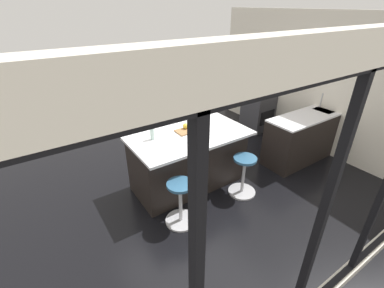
{
  "coord_description": "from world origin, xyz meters",
  "views": [
    {
      "loc": [
        2.07,
        3.12,
        2.75
      ],
      "look_at": [
        0.05,
        0.11,
        0.81
      ],
      "focal_mm": 24.75,
      "sensor_mm": 36.0,
      "label": 1
    }
  ],
  "objects_px": {
    "kitchen_island": "(189,159)",
    "cutting_board": "(187,131)",
    "stool_middle": "(181,204)",
    "apple_yellow": "(186,126)",
    "stool_by_window": "(243,177)",
    "water_bottle": "(152,132)",
    "oven_range": "(258,112)"
  },
  "relations": [
    {
      "from": "kitchen_island",
      "to": "cutting_board",
      "type": "xyz_separation_m",
      "value": [
        -0.03,
        -0.08,
        0.48
      ]
    },
    {
      "from": "stool_middle",
      "to": "apple_yellow",
      "type": "bearing_deg",
      "value": -126.75
    },
    {
      "from": "stool_by_window",
      "to": "water_bottle",
      "type": "distance_m",
      "value": 1.6
    },
    {
      "from": "oven_range",
      "to": "water_bottle",
      "type": "distance_m",
      "value": 3.34
    },
    {
      "from": "stool_by_window",
      "to": "stool_middle",
      "type": "xyz_separation_m",
      "value": [
        1.17,
        0.0,
        0.0
      ]
    },
    {
      "from": "oven_range",
      "to": "water_bottle",
      "type": "relative_size",
      "value": 2.81
    },
    {
      "from": "stool_by_window",
      "to": "kitchen_island",
      "type": "bearing_deg",
      "value": -49.68
    },
    {
      "from": "stool_middle",
      "to": "water_bottle",
      "type": "xyz_separation_m",
      "value": [
        -0.03,
        -0.82,
        0.76
      ]
    },
    {
      "from": "stool_by_window",
      "to": "stool_middle",
      "type": "height_order",
      "value": "same"
    },
    {
      "from": "cutting_board",
      "to": "oven_range",
      "type": "bearing_deg",
      "value": -161.08
    },
    {
      "from": "cutting_board",
      "to": "apple_yellow",
      "type": "height_order",
      "value": "apple_yellow"
    },
    {
      "from": "stool_middle",
      "to": "oven_range",
      "type": "bearing_deg",
      "value": -152.65
    },
    {
      "from": "stool_by_window",
      "to": "water_bottle",
      "type": "relative_size",
      "value": 2.12
    },
    {
      "from": "kitchen_island",
      "to": "water_bottle",
      "type": "height_order",
      "value": "water_bottle"
    },
    {
      "from": "oven_range",
      "to": "stool_middle",
      "type": "relative_size",
      "value": 1.33
    },
    {
      "from": "stool_middle",
      "to": "kitchen_island",
      "type": "bearing_deg",
      "value": -130.32
    },
    {
      "from": "oven_range",
      "to": "apple_yellow",
      "type": "bearing_deg",
      "value": 17.69
    },
    {
      "from": "oven_range",
      "to": "cutting_board",
      "type": "height_order",
      "value": "cutting_board"
    },
    {
      "from": "stool_by_window",
      "to": "water_bottle",
      "type": "height_order",
      "value": "water_bottle"
    },
    {
      "from": "stool_middle",
      "to": "apple_yellow",
      "type": "height_order",
      "value": "apple_yellow"
    },
    {
      "from": "apple_yellow",
      "to": "kitchen_island",
      "type": "bearing_deg",
      "value": 75.27
    },
    {
      "from": "oven_range",
      "to": "kitchen_island",
      "type": "distance_m",
      "value": 2.79
    },
    {
      "from": "stool_middle",
      "to": "cutting_board",
      "type": "xyz_separation_m",
      "value": [
        -0.61,
        -0.77,
        0.65
      ]
    },
    {
      "from": "cutting_board",
      "to": "stool_middle",
      "type": "bearing_deg",
      "value": 51.44
    },
    {
      "from": "oven_range",
      "to": "stool_by_window",
      "type": "distance_m",
      "value": 2.63
    },
    {
      "from": "water_bottle",
      "to": "kitchen_island",
      "type": "bearing_deg",
      "value": 166.49
    },
    {
      "from": "oven_range",
      "to": "kitchen_island",
      "type": "xyz_separation_m",
      "value": [
        2.62,
        0.97,
        0.04
      ]
    },
    {
      "from": "oven_range",
      "to": "stool_by_window",
      "type": "xyz_separation_m",
      "value": [
        2.03,
        1.66,
        -0.13
      ]
    },
    {
      "from": "kitchen_island",
      "to": "water_bottle",
      "type": "xyz_separation_m",
      "value": [
        0.55,
        -0.13,
        0.59
      ]
    },
    {
      "from": "kitchen_island",
      "to": "apple_yellow",
      "type": "relative_size",
      "value": 21.05
    },
    {
      "from": "apple_yellow",
      "to": "water_bottle",
      "type": "distance_m",
      "value": 0.59
    },
    {
      "from": "oven_range",
      "to": "kitchen_island",
      "type": "relative_size",
      "value": 0.47
    }
  ]
}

